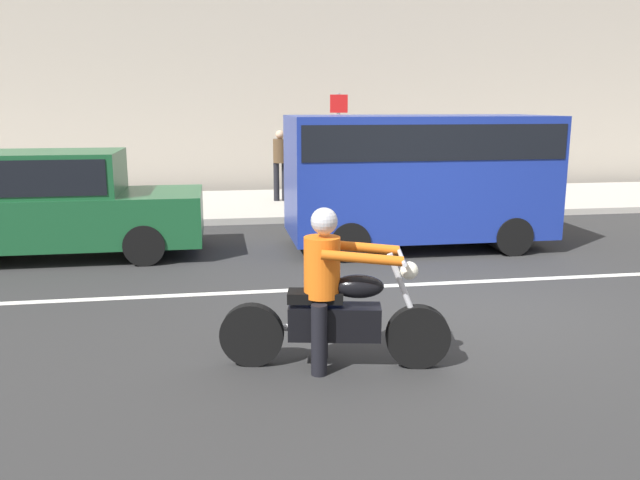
# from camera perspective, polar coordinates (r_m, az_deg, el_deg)

# --- Properties ---
(ground_plane) EXTENTS (80.00, 80.00, 0.00)m
(ground_plane) POSITION_cam_1_polar(r_m,az_deg,el_deg) (8.32, 12.32, -5.50)
(ground_plane) COLOR #2A2A2A
(sidewalk_slab) EXTENTS (40.00, 4.40, 0.14)m
(sidewalk_slab) POSITION_cam_1_polar(r_m,az_deg,el_deg) (15.83, 1.73, 3.33)
(sidewalk_slab) COLOR #A8A399
(sidewalk_slab) RESTS_ON ground_plane
(lane_marking_stripe) EXTENTS (18.00, 0.14, 0.01)m
(lane_marking_stripe) POSITION_cam_1_polar(r_m,az_deg,el_deg) (8.99, 7.74, -3.96)
(lane_marking_stripe) COLOR silver
(lane_marking_stripe) RESTS_ON ground_plane
(motorcycle_with_rider_orange_stripe) EXTENTS (2.17, 0.78, 1.54)m
(motorcycle_with_rider_orange_stripe) POSITION_cam_1_polar(r_m,az_deg,el_deg) (6.05, 1.22, -5.59)
(motorcycle_with_rider_orange_stripe) COLOR black
(motorcycle_with_rider_orange_stripe) RESTS_ON ground_plane
(parked_van_cobalt_blue) EXTENTS (4.44, 1.96, 2.27)m
(parked_van_cobalt_blue) POSITION_cam_1_polar(r_m,az_deg,el_deg) (11.19, 8.72, 5.99)
(parked_van_cobalt_blue) COLOR navy
(parked_van_cobalt_blue) RESTS_ON ground_plane
(parked_sedan_forest_green) EXTENTS (4.64, 1.82, 1.72)m
(parked_sedan_forest_green) POSITION_cam_1_polar(r_m,az_deg,el_deg) (11.24, -22.86, 3.00)
(parked_sedan_forest_green) COLOR #164C28
(parked_sedan_forest_green) RESTS_ON ground_plane
(street_sign_post) EXTENTS (0.44, 0.08, 2.57)m
(street_sign_post) POSITION_cam_1_polar(r_m,az_deg,el_deg) (16.17, 1.66, 9.31)
(street_sign_post) COLOR gray
(street_sign_post) RESTS_ON sidewalk_slab
(pedestrian_bystander) EXTENTS (0.34, 0.34, 1.70)m
(pedestrian_bystander) POSITION_cam_1_polar(r_m,az_deg,el_deg) (15.62, -3.55, 7.14)
(pedestrian_bystander) COLOR black
(pedestrian_bystander) RESTS_ON sidewalk_slab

